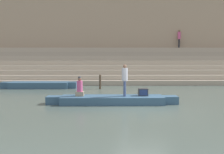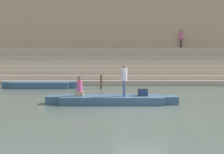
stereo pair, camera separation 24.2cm
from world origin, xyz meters
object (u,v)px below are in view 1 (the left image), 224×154
at_px(mooring_post, 100,82).
at_px(person_standing, 125,78).
at_px(tv_set, 143,92).
at_px(person_on_steps, 179,37).
at_px(person_rowing, 80,88).
at_px(rowboat_main, 112,100).
at_px(moored_boat_shore, 39,85).

bearing_deg(mooring_post, person_standing, -76.19).
bearing_deg(tv_set, person_on_steps, 59.15).
bearing_deg(person_on_steps, person_rowing, 118.29).
bearing_deg(person_standing, rowboat_main, -171.08).
xyz_separation_m(person_rowing, moored_boat_shore, (-3.86, 6.52, -0.58)).
bearing_deg(moored_boat_shore, person_rowing, -62.39).
height_order(rowboat_main, moored_boat_shore, moored_boat_shore).
xyz_separation_m(person_standing, person_rowing, (-2.35, 0.09, -0.54)).
bearing_deg(mooring_post, rowboat_main, -82.08).
distance_m(person_standing, person_on_steps, 14.22).
relative_size(rowboat_main, person_on_steps, 3.89).
height_order(person_standing, mooring_post, person_standing).
height_order(person_standing, moored_boat_shore, person_standing).
bearing_deg(moored_boat_shore, person_standing, -49.80).
xyz_separation_m(moored_boat_shore, mooring_post, (4.72, -0.56, 0.28)).
relative_size(moored_boat_shore, person_on_steps, 3.28).
height_order(person_rowing, person_on_steps, person_on_steps).
bearing_deg(tv_set, person_standing, -179.51).
relative_size(tv_set, mooring_post, 0.47).
relative_size(mooring_post, person_on_steps, 0.61).
xyz_separation_m(tv_set, person_on_steps, (5.13, 12.35, 3.70)).
relative_size(person_standing, moored_boat_shore, 0.29).
bearing_deg(person_on_steps, mooring_post, 102.94).
height_order(moored_boat_shore, mooring_post, mooring_post).
bearing_deg(person_standing, moored_boat_shore, 144.17).
distance_m(rowboat_main, person_rowing, 1.81).
distance_m(rowboat_main, mooring_post, 6.08).
relative_size(rowboat_main, mooring_post, 6.41).
distance_m(rowboat_main, person_on_steps, 14.77).
height_order(tv_set, mooring_post, mooring_post).
height_order(tv_set, person_on_steps, person_on_steps).
bearing_deg(person_on_steps, person_standing, 126.50).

